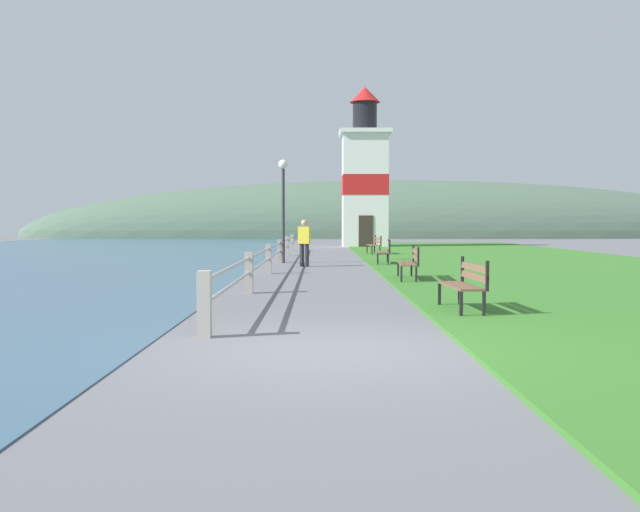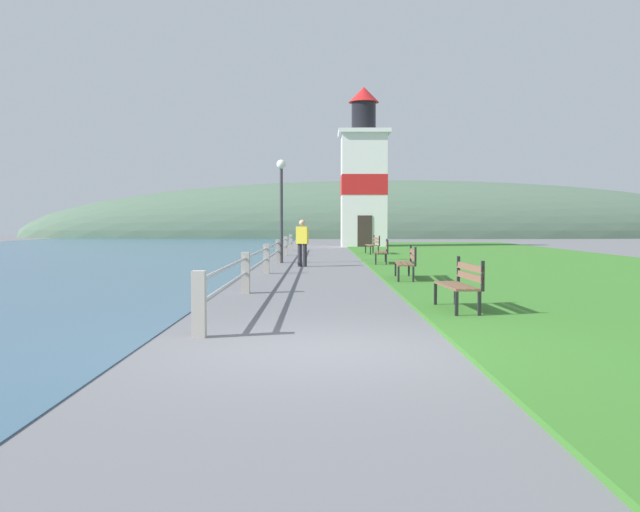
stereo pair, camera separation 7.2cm
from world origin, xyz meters
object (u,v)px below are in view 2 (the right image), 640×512
Objects in this scene: park_bench_by_lighthouse at (375,244)px; lighthouse at (365,180)px; park_bench_near at (463,282)px; park_bench_midway at (409,261)px; park_bench_far at (385,250)px; person_strolling at (304,241)px; lamp_post at (283,192)px.

park_bench_by_lighthouse is 0.19× the size of lighthouse.
park_bench_near is at bearing 86.15° from park_bench_by_lighthouse.
park_bench_midway is 7.28m from park_bench_far.
park_bench_near is 13.28m from person_strolling.
park_bench_by_lighthouse is 1.16× the size of person_strolling.
park_bench_midway is at bearing 94.20° from park_bench_far.
lighthouse is at bearing -87.09° from park_bench_far.
park_bench_near is at bearing -75.64° from lamp_post.
park_bench_midway is at bearing -90.99° from lighthouse.
park_bench_by_lighthouse is at bearing -87.16° from park_bench_midway.
park_bench_near is 13.96m from park_bench_far.
park_bench_far is at bearing -55.47° from person_strolling.
person_strolling is 3.07m from lamp_post.
lamp_post reaches higher than park_bench_by_lighthouse.
park_bench_near is 0.81× the size of park_bench_midway.
park_bench_midway and park_bench_far have the same top height.
lighthouse is 18.82m from lamp_post.
park_bench_far is at bearing 84.77° from park_bench_by_lighthouse.
person_strolling reaches higher than park_bench_far.
lighthouse is (0.21, 11.51, 3.75)m from park_bench_by_lighthouse.
park_bench_far is 19.89m from lighthouse.
lighthouse is 6.15× the size of person_strolling.
park_bench_midway is 15.30m from park_bench_by_lighthouse.
park_bench_midway is 1.22× the size of person_strolling.
park_bench_midway is (-0.10, 6.68, 0.00)m from park_bench_near.
lighthouse is (0.36, 33.49, 3.75)m from park_bench_near.
person_strolling is at bearing 67.12° from park_bench_by_lighthouse.
lamp_post is at bearing 55.58° from park_bench_by_lighthouse.
lighthouse reaches higher than lamp_post.
person_strolling is at bearing -79.90° from park_bench_near.
lighthouse is 21.13m from person_strolling.
park_bench_far is 4.57m from lamp_post.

